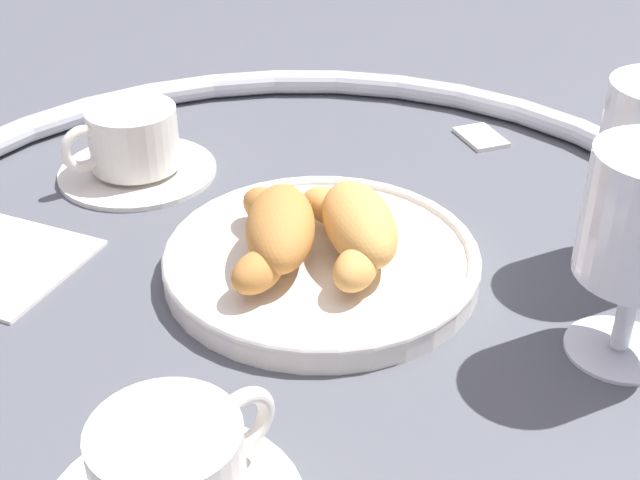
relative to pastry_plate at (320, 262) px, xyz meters
The scene contains 9 objects.
ground_plane 0.02m from the pastry_plate, 79.16° to the left, with size 2.20×2.20×0.00m, color #4C4F56.
table_chrome_rim 0.02m from the pastry_plate, 79.16° to the left, with size 0.68×0.68×0.02m, color silver.
pastry_plate is the anchor object (origin of this frame).
croissant_large 0.04m from the pastry_plate, 67.98° to the right, with size 0.12×0.10×0.04m.
croissant_small 0.04m from the pastry_plate, 112.31° to the left, with size 0.13×0.09×0.04m.
coffee_cup_near 0.23m from the pastry_plate, behind, with size 0.14×0.14×0.06m.
coffee_cup_far 0.22m from the pastry_plate, 63.02° to the left, with size 0.14×0.14×0.06m.
sugar_packet 0.27m from the pastry_plate, 16.36° to the right, with size 0.05×0.03×0.01m, color white.
folded_napkin 0.23m from the pastry_plate, 104.02° to the left, with size 0.11×0.11×0.01m, color silver.
Camera 1 is at (-0.50, -0.17, 0.36)m, focal length 49.19 mm.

